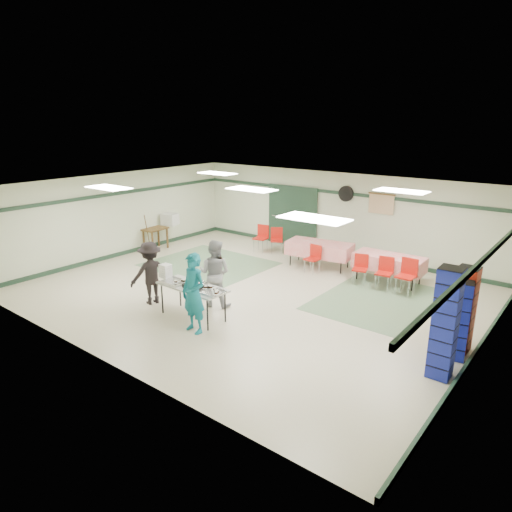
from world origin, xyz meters
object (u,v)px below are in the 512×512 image
Objects in this scene: chair_loose_b at (262,235)px; serving_table at (192,288)px; volunteer_dark at (151,273)px; printer_table at (155,231)px; dining_table_a at (389,262)px; office_printer at (170,219)px; volunteer_teal at (194,293)px; volunteer_grey at (215,273)px; chair_loose_a at (277,237)px; broom at (147,232)px; dining_table_b at (319,249)px; chair_a at (385,270)px; chair_d at (314,256)px; chair_c at (408,272)px; chair_b at (361,266)px; crate_stack_red at (464,310)px; crate_stack_blue_b at (445,324)px; crate_stack_blue_a at (458,320)px.

serving_table is at bearing -77.70° from chair_loose_b.
volunteer_dark is 1.78× the size of printer_table.
dining_table_a is 3.71× the size of office_printer.
serving_table is at bearing 143.20° from volunteer_teal.
volunteer_grey reaches higher than office_printer.
volunteer_dark is at bearing -123.39° from chair_loose_a.
broom is at bearing -107.98° from volunteer_dark.
volunteer_dark is at bearing -34.91° from broom.
dining_table_b is at bearing -49.06° from chair_loose_a.
dining_table_b is at bearing -114.24° from volunteer_grey.
volunteer_grey reaches higher than chair_loose_b.
volunteer_teal is 2.01m from volunteer_dark.
printer_table is at bearing -111.02° from volunteer_dark.
dining_table_a is 7.99m from broom.
volunteer_dark is at bearing -178.78° from serving_table.
chair_a is at bearing -19.58° from chair_loose_b.
dining_table_b is 2.37× the size of printer_table.
office_printer is at bearing -170.17° from chair_d.
chair_c reaches higher than chair_a.
chair_b is 0.96× the size of chair_loose_a.
broom is (-0.08, -0.27, 0.01)m from printer_table.
office_printer is 1.01m from broom.
chair_a is 1.00× the size of printer_table.
broom is (-5.21, 2.94, -0.07)m from serving_table.
broom is (-7.72, -2.07, 0.07)m from dining_table_a.
chair_loose_b is at bearing 161.60° from chair_a.
volunteer_teal is 6.68m from broom.
volunteer_dark reaches higher than printer_table.
volunteer_grey is at bearing -123.71° from dining_table_a.
volunteer_teal is 1.01× the size of crate_stack_red.
office_printer is at bearing 86.32° from printer_table.
volunteer_grey is 4.20m from dining_table_b.
chair_loose_a is 0.50× the size of crate_stack_red.
serving_table is 2.01× the size of chair_loose_a.
crate_stack_red is at bearing -50.75° from chair_a.
dining_table_a is (3.93, 5.02, -0.20)m from volunteer_dark.
volunteer_grey is at bearing -130.92° from chair_c.
crate_stack_red is at bearing -32.93° from chair_loose_b.
chair_b is at bearing -136.13° from dining_table_a.
chair_b reaches higher than dining_table_a.
crate_stack_blue_b is at bearing -59.59° from chair_c.
volunteer_grey is at bearing -135.83° from chair_b.
chair_loose_a is (-2.15, 5.95, -0.34)m from volunteer_teal.
crate_stack_red is 1.22m from crate_stack_blue_b.
chair_loose_a is at bearing 171.82° from dining_table_a.
chair_c is 0.47× the size of crate_stack_blue_b.
crate_stack_red is (0.00, 0.35, 0.09)m from crate_stack_blue_a.
broom is at bearing -160.93° from chair_d.
dining_table_b is at bearing 178.28° from dining_table_a.
chair_d is (0.47, 4.44, -0.21)m from serving_table.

